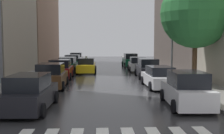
% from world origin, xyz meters
% --- Properties ---
extents(ground_plane, '(28.00, 72.00, 0.04)m').
position_xyz_m(ground_plane, '(0.00, 24.00, -0.02)').
color(ground_plane, '#313133').
extents(sidewalk_left, '(3.00, 72.00, 0.15)m').
position_xyz_m(sidewalk_left, '(-6.50, 24.00, 0.07)').
color(sidewalk_left, gray).
rests_on(sidewalk_left, ground).
extents(sidewalk_right, '(3.00, 72.00, 0.15)m').
position_xyz_m(sidewalk_right, '(6.50, 24.00, 0.07)').
color(sidewalk_right, gray).
rests_on(sidewalk_right, ground).
extents(building_right_mid, '(6.00, 18.08, 14.30)m').
position_xyz_m(building_right_mid, '(11.00, 26.06, 7.15)').
color(building_right_mid, '#564C47').
rests_on(building_right_mid, ground).
extents(parked_car_left_nearest, '(2.17, 4.57, 1.71)m').
position_xyz_m(parked_car_left_nearest, '(-3.81, 5.59, 0.80)').
color(parked_car_left_nearest, black).
rests_on(parked_car_left_nearest, ground).
extents(parked_car_left_second, '(2.14, 4.11, 1.76)m').
position_xyz_m(parked_car_left_second, '(-3.93, 12.28, 0.82)').
color(parked_car_left_second, brown).
rests_on(parked_car_left_second, ground).
extents(parked_car_left_third, '(2.15, 4.30, 1.73)m').
position_xyz_m(parked_car_left_third, '(-3.97, 17.60, 0.81)').
color(parked_car_left_third, maroon).
rests_on(parked_car_left_third, ground).
extents(parked_car_left_fourth, '(2.17, 4.80, 1.63)m').
position_xyz_m(parked_car_left_fourth, '(-3.98, 23.81, 0.77)').
color(parked_car_left_fourth, '#0C4C2D').
rests_on(parked_car_left_fourth, ground).
extents(parked_car_left_fifth, '(2.31, 4.57, 1.66)m').
position_xyz_m(parked_car_left_fifth, '(-3.95, 29.48, 0.78)').
color(parked_car_left_fifth, '#0C4C2D').
rests_on(parked_car_left_fifth, ground).
extents(parked_car_left_sixth, '(2.03, 4.74, 1.75)m').
position_xyz_m(parked_car_left_sixth, '(-3.91, 35.20, 0.82)').
color(parked_car_left_sixth, brown).
rests_on(parked_car_left_sixth, ground).
extents(parked_car_right_nearest, '(2.14, 4.34, 1.79)m').
position_xyz_m(parked_car_right_nearest, '(3.78, 5.91, 0.83)').
color(parked_car_right_nearest, silver).
rests_on(parked_car_right_nearest, ground).
extents(parked_car_right_second, '(2.09, 4.61, 1.54)m').
position_xyz_m(parked_car_right_second, '(3.75, 12.01, 0.73)').
color(parked_car_right_second, silver).
rests_on(parked_car_right_second, ground).
extents(parked_car_right_third, '(2.07, 4.73, 1.78)m').
position_xyz_m(parked_car_right_third, '(3.95, 17.75, 0.83)').
color(parked_car_right_third, black).
rests_on(parked_car_right_third, ground).
extents(parked_car_right_fourth, '(2.14, 4.25, 1.61)m').
position_xyz_m(parked_car_right_fourth, '(3.87, 23.92, 0.76)').
color(parked_car_right_fourth, silver).
rests_on(parked_car_right_fourth, ground).
extents(parked_car_right_fifth, '(2.09, 4.15, 1.81)m').
position_xyz_m(parked_car_right_fifth, '(3.77, 30.07, 0.84)').
color(parked_car_right_fifth, '#0C4C2D').
rests_on(parked_car_right_fifth, ground).
extents(taxi_midroad, '(2.11, 4.66, 1.81)m').
position_xyz_m(taxi_midroad, '(-1.85, 22.33, 0.76)').
color(taxi_midroad, yellow).
rests_on(taxi_midroad, ground).
extents(street_tree_right, '(5.19, 5.19, 7.83)m').
position_xyz_m(street_tree_right, '(6.60, 12.85, 5.38)').
color(street_tree_right, '#513823').
rests_on(street_tree_right, sidewalk_right).
extents(lamp_post_right, '(0.60, 0.28, 7.71)m').
position_xyz_m(lamp_post_right, '(5.55, 15.37, 4.55)').
color(lamp_post_right, '#595B60').
rests_on(lamp_post_right, sidewalk_right).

